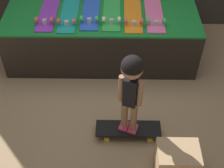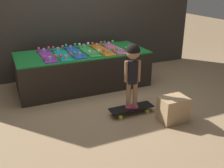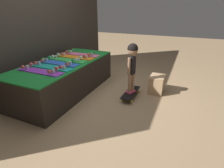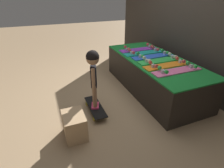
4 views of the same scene
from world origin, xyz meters
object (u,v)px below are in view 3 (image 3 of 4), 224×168
at_px(skateboard_purple_on_rack, 40,71).
at_px(skateboard_on_floor, 131,93).
at_px(skateboard_teal_on_rack, 51,67).
at_px(skateboard_green_on_rack, 67,59).
at_px(skateboard_orange_on_rack, 75,57).
at_px(storage_box, 157,84).
at_px(child, 132,59).
at_px(skateboard_blue_on_rack, 58,63).
at_px(skateboard_pink_on_rack, 81,54).

height_order(skateboard_purple_on_rack, skateboard_on_floor, skateboard_purple_on_rack).
xyz_separation_m(skateboard_teal_on_rack, skateboard_green_on_rack, (0.45, 0.04, 0.00)).
bearing_deg(skateboard_on_floor, skateboard_orange_on_rack, 87.40).
relative_size(skateboard_orange_on_rack, storage_box, 2.27).
bearing_deg(child, storage_box, -25.30).
bearing_deg(skateboard_on_floor, skateboard_blue_on_rack, 108.24).
bearing_deg(skateboard_purple_on_rack, storage_box, -51.60).
distance_m(skateboard_blue_on_rack, skateboard_pink_on_rack, 0.68).
bearing_deg(storage_box, skateboard_blue_on_rack, 116.27).
xyz_separation_m(skateboard_green_on_rack, storage_box, (0.56, -1.58, -0.44)).
height_order(skateboard_green_on_rack, skateboard_pink_on_rack, same).
bearing_deg(skateboard_pink_on_rack, child, -103.32).
bearing_deg(skateboard_orange_on_rack, skateboard_green_on_rack, 172.98).
xyz_separation_m(skateboard_pink_on_rack, skateboard_on_floor, (-0.28, -1.18, -0.53)).
xyz_separation_m(skateboard_teal_on_rack, skateboard_on_floor, (0.62, -1.16, -0.53)).
height_order(skateboard_teal_on_rack, skateboard_blue_on_rack, same).
distance_m(child, storage_box, 0.76).
height_order(skateboard_purple_on_rack, skateboard_orange_on_rack, same).
bearing_deg(skateboard_green_on_rack, storage_box, -70.50).
bearing_deg(child, skateboard_orange_on_rack, 106.67).
distance_m(skateboard_orange_on_rack, child, 1.18).
height_order(skateboard_orange_on_rack, skateboard_pink_on_rack, same).
distance_m(skateboard_purple_on_rack, skateboard_green_on_rack, 0.68).
height_order(skateboard_green_on_rack, child, child).
relative_size(skateboard_orange_on_rack, child, 0.90).
height_order(skateboard_blue_on_rack, skateboard_green_on_rack, same).
distance_m(skateboard_purple_on_rack, storage_box, 2.04).
distance_m(skateboard_blue_on_rack, child, 1.28).
bearing_deg(skateboard_purple_on_rack, child, -54.22).
distance_m(skateboard_blue_on_rack, storage_box, 1.83).
bearing_deg(skateboard_orange_on_rack, skateboard_pink_on_rack, 2.14).
distance_m(skateboard_teal_on_rack, skateboard_pink_on_rack, 0.90).
bearing_deg(storage_box, skateboard_orange_on_rack, 102.12).
xyz_separation_m(skateboard_pink_on_rack, storage_box, (0.11, -1.56, -0.44)).
bearing_deg(storage_box, skateboard_on_floor, 135.43).
bearing_deg(skateboard_blue_on_rack, storage_box, -63.73).
distance_m(skateboard_orange_on_rack, skateboard_pink_on_rack, 0.23).
distance_m(skateboard_purple_on_rack, skateboard_on_floor, 1.55).
bearing_deg(skateboard_purple_on_rack, skateboard_pink_on_rack, -0.07).
xyz_separation_m(skateboard_blue_on_rack, skateboard_pink_on_rack, (0.68, -0.03, 0.00)).
bearing_deg(skateboard_teal_on_rack, skateboard_on_floor, -61.72).
bearing_deg(skateboard_green_on_rack, skateboard_purple_on_rack, -178.49).
bearing_deg(skateboard_pink_on_rack, skateboard_blue_on_rack, 177.36).
height_order(child, storage_box, child).
distance_m(skateboard_teal_on_rack, skateboard_blue_on_rack, 0.23).
xyz_separation_m(skateboard_green_on_rack, skateboard_on_floor, (0.17, -1.20, -0.53)).
bearing_deg(skateboard_orange_on_rack, skateboard_blue_on_rack, 174.98).
xyz_separation_m(skateboard_green_on_rack, child, (0.17, -1.20, 0.10)).
height_order(skateboard_green_on_rack, storage_box, skateboard_green_on_rack).
height_order(skateboard_teal_on_rack, skateboard_pink_on_rack, same).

